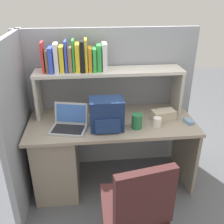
% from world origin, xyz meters
% --- Properties ---
extents(ground_plane, '(8.00, 8.00, 0.00)m').
position_xyz_m(ground_plane, '(0.00, 0.00, 0.00)').
color(ground_plane, '#595B60').
extents(desk, '(1.60, 0.70, 0.73)m').
position_xyz_m(desk, '(-0.39, 0.00, 0.40)').
color(desk, gray).
rests_on(desk, ground_plane).
extents(cubicle_partition_rear, '(1.84, 0.05, 1.55)m').
position_xyz_m(cubicle_partition_rear, '(0.00, 0.38, 0.78)').
color(cubicle_partition_rear, gray).
rests_on(cubicle_partition_rear, ground_plane).
extents(cubicle_partition_left, '(0.05, 1.06, 1.55)m').
position_xyz_m(cubicle_partition_left, '(-0.85, -0.05, 0.78)').
color(cubicle_partition_left, gray).
rests_on(cubicle_partition_left, ground_plane).
extents(overhead_hutch, '(1.44, 0.28, 0.45)m').
position_xyz_m(overhead_hutch, '(0.00, 0.20, 1.08)').
color(overhead_hutch, '#BCB7AC').
rests_on(overhead_hutch, desk).
extents(reference_books_on_shelf, '(0.60, 0.19, 0.29)m').
position_xyz_m(reference_books_on_shelf, '(-0.32, 0.20, 1.31)').
color(reference_books_on_shelf, red).
rests_on(reference_books_on_shelf, overhead_hutch).
extents(laptop, '(0.36, 0.32, 0.22)m').
position_xyz_m(laptop, '(-0.39, -0.11, 0.78)').
color(laptop, '#B7BABF').
rests_on(laptop, desk).
extents(backpack, '(0.30, 0.23, 0.29)m').
position_xyz_m(backpack, '(-0.06, -0.14, 0.87)').
color(backpack, navy).
rests_on(backpack, desk).
extents(computer_mouse, '(0.08, 0.11, 0.03)m').
position_xyz_m(computer_mouse, '(0.73, -0.12, 0.75)').
color(computer_mouse, '#7299C6').
rests_on(computer_mouse, desk).
extents(paper_cup, '(0.08, 0.08, 0.09)m').
position_xyz_m(paper_cup, '(0.41, -0.15, 0.77)').
color(paper_cup, white).
rests_on(paper_cup, desk).
extents(tissue_box, '(0.24, 0.16, 0.10)m').
position_xyz_m(tissue_box, '(0.50, -0.03, 0.78)').
color(tissue_box, '#BFB299').
rests_on(tissue_box, desk).
extents(snack_canister, '(0.10, 0.10, 0.14)m').
position_xyz_m(snack_canister, '(0.22, -0.16, 0.80)').
color(snack_canister, '#26723F').
rests_on(snack_canister, desk).
extents(office_chair, '(0.52, 0.52, 0.93)m').
position_xyz_m(office_chair, '(0.07, -0.88, 0.39)').
color(office_chair, black).
rests_on(office_chair, ground_plane).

